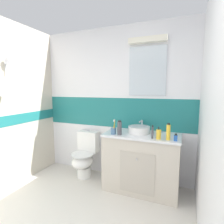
# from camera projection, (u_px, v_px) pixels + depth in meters

# --- Properties ---
(ground_plane) EXTENTS (3.20, 3.48, 0.04)m
(ground_plane) POSITION_uv_depth(u_px,v_px,m) (76.00, 221.00, 2.07)
(ground_plane) COLOR beige
(wall_back_tiled) EXTENTS (3.20, 0.20, 2.50)m
(wall_back_tiled) POSITION_uv_depth(u_px,v_px,m) (116.00, 103.00, 3.05)
(wall_back_tiled) COLOR white
(wall_back_tiled) RESTS_ON ground_plane
(wall_right_plain) EXTENTS (0.10, 3.48, 2.50)m
(wall_right_plain) POSITION_uv_depth(u_px,v_px,m) (218.00, 121.00, 1.40)
(wall_right_plain) COLOR white
(wall_right_plain) RESTS_ON ground_plane
(vanity_cabinet) EXTENTS (1.08, 0.58, 0.85)m
(vanity_cabinet) POSITION_uv_depth(u_px,v_px,m) (142.00, 162.00, 2.65)
(vanity_cabinet) COLOR beige
(vanity_cabinet) RESTS_ON ground_plane
(sink_basin) EXTENTS (0.32, 0.36, 0.17)m
(sink_basin) POSITION_uv_depth(u_px,v_px,m) (139.00, 129.00, 2.65)
(sink_basin) COLOR white
(sink_basin) RESTS_ON vanity_cabinet
(toilet) EXTENTS (0.37, 0.50, 0.78)m
(toilet) POSITION_uv_depth(u_px,v_px,m) (85.00, 156.00, 3.06)
(toilet) COLOR white
(toilet) RESTS_ON ground_plane
(toothbrush_cup) EXTENTS (0.08, 0.08, 0.22)m
(toothbrush_cup) POSITION_uv_depth(u_px,v_px,m) (113.00, 131.00, 2.58)
(toothbrush_cup) COLOR #4C7299
(toothbrush_cup) RESTS_ON vanity_cabinet
(soap_dispenser) EXTENTS (0.06, 0.06, 0.17)m
(soap_dispenser) POSITION_uv_depth(u_px,v_px,m) (159.00, 134.00, 2.32)
(soap_dispenser) COLOR yellow
(soap_dispenser) RESTS_ON vanity_cabinet
(mouthwash_bottle) EXTENTS (0.06, 0.06, 0.21)m
(mouthwash_bottle) POSITION_uv_depth(u_px,v_px,m) (120.00, 128.00, 2.54)
(mouthwash_bottle) COLOR #4C4C51
(mouthwash_bottle) RESTS_ON vanity_cabinet
(shampoo_bottle_tall) EXTENTS (0.05, 0.05, 0.22)m
(shampoo_bottle_tall) POSITION_uv_depth(u_px,v_px,m) (168.00, 132.00, 2.28)
(shampoo_bottle_tall) COLOR yellow
(shampoo_bottle_tall) RESTS_ON vanity_cabinet
(toothpaste_tube_upright) EXTENTS (0.03, 0.03, 0.18)m
(toothpaste_tube_upright) POSITION_uv_depth(u_px,v_px,m) (152.00, 132.00, 2.35)
(toothpaste_tube_upright) COLOR #4C4C51
(toothpaste_tube_upright) RESTS_ON vanity_cabinet
(perfume_flask_small) EXTENTS (0.04, 0.03, 0.09)m
(perfume_flask_small) POSITION_uv_depth(u_px,v_px,m) (176.00, 138.00, 2.24)
(perfume_flask_small) COLOR #2659B2
(perfume_flask_small) RESTS_ON vanity_cabinet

